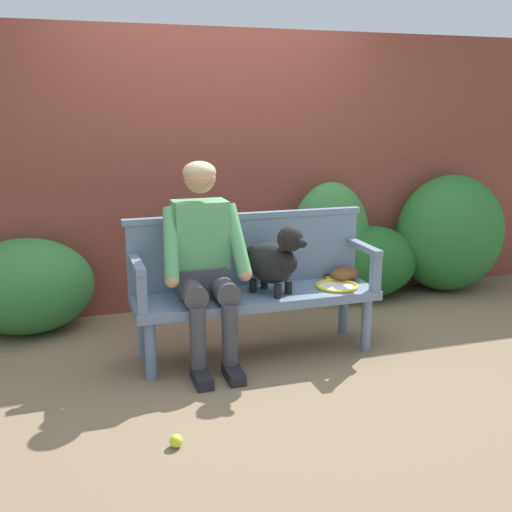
{
  "coord_description": "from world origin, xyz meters",
  "views": [
    {
      "loc": [
        -1.16,
        -3.65,
        1.64
      ],
      "look_at": [
        0.0,
        0.0,
        0.68
      ],
      "focal_mm": 42.44,
      "sensor_mm": 36.0,
      "label": 1
    }
  ],
  "objects": [
    {
      "name": "ground_plane",
      "position": [
        0.0,
        0.0,
        0.0
      ],
      "size": [
        40.0,
        40.0,
        0.0
      ],
      "primitive_type": "plane",
      "color": "#7A664C"
    },
    {
      "name": "brick_garden_fence",
      "position": [
        0.0,
        1.26,
        1.11
      ],
      "size": [
        8.0,
        0.3,
        2.22
      ],
      "primitive_type": "cube",
      "color": "brown",
      "rests_on": "ground"
    },
    {
      "name": "hedge_bush_far_right",
      "position": [
        2.1,
        0.88,
        0.52
      ],
      "size": [
        1.0,
        0.76,
        1.05
      ],
      "primitive_type": "ellipsoid",
      "color": "#286B2D",
      "rests_on": "ground"
    },
    {
      "name": "hedge_bush_mid_left",
      "position": [
        -1.48,
        0.88,
        0.35
      ],
      "size": [
        0.97,
        0.69,
        0.71
      ],
      "primitive_type": "ellipsoid",
      "color": "#337538",
      "rests_on": "ground"
    },
    {
      "name": "hedge_bush_far_left",
      "position": [
        0.95,
        0.93,
        0.51
      ],
      "size": [
        0.72,
        0.43,
        1.02
      ],
      "primitive_type": "ellipsoid",
      "color": "#337538",
      "rests_on": "ground"
    },
    {
      "name": "hedge_bush_mid_right",
      "position": [
        1.29,
        0.89,
        0.32
      ],
      "size": [
        0.94,
        0.61,
        0.64
      ],
      "primitive_type": "ellipsoid",
      "color": "#1E5B23",
      "rests_on": "ground"
    },
    {
      "name": "garden_bench",
      "position": [
        0.0,
        0.0,
        0.37
      ],
      "size": [
        1.62,
        0.48,
        0.43
      ],
      "color": "slate",
      "rests_on": "ground"
    },
    {
      "name": "bench_backrest",
      "position": [
        0.0,
        0.21,
        0.69
      ],
      "size": [
        1.66,
        0.06,
        0.5
      ],
      "color": "slate",
      "rests_on": "garden_bench"
    },
    {
      "name": "bench_armrest_left_end",
      "position": [
        -0.77,
        -0.09,
        0.63
      ],
      "size": [
        0.06,
        0.48,
        0.28
      ],
      "color": "slate",
      "rests_on": "garden_bench"
    },
    {
      "name": "bench_armrest_right_end",
      "position": [
        0.77,
        -0.09,
        0.63
      ],
      "size": [
        0.06,
        0.48,
        0.28
      ],
      "color": "slate",
      "rests_on": "garden_bench"
    },
    {
      "name": "person_seated",
      "position": [
        -0.35,
        -0.01,
        0.71
      ],
      "size": [
        0.56,
        0.64,
        1.3
      ],
      "color": "black",
      "rests_on": "ground"
    },
    {
      "name": "dog_on_bench",
      "position": [
        0.11,
        -0.07,
        0.67
      ],
      "size": [
        0.37,
        0.45,
        0.47
      ],
      "color": "black",
      "rests_on": "garden_bench"
    },
    {
      "name": "tennis_racket",
      "position": [
        0.57,
        -0.02,
        0.44
      ],
      "size": [
        0.31,
        0.57,
        0.03
      ],
      "color": "yellow",
      "rests_on": "garden_bench"
    },
    {
      "name": "baseball_glove",
      "position": [
        0.69,
        0.1,
        0.48
      ],
      "size": [
        0.26,
        0.23,
        0.09
      ],
      "primitive_type": "ellipsoid",
      "rotation": [
        0.0,
        0.0,
        0.34
      ],
      "color": "brown",
      "rests_on": "garden_bench"
    },
    {
      "name": "tennis_ball",
      "position": [
        -0.73,
        -0.99,
        0.03
      ],
      "size": [
        0.07,
        0.07,
        0.07
      ],
      "primitive_type": "sphere",
      "color": "#CCDB33",
      "rests_on": "ground"
    }
  ]
}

